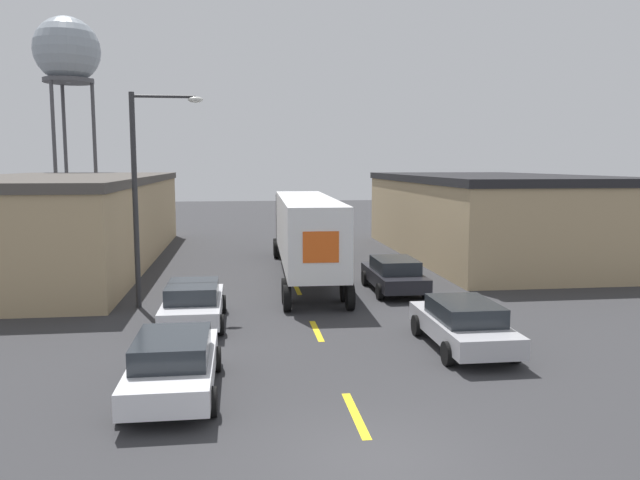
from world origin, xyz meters
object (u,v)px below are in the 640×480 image
Objects in this scene: parked_car_right_mid at (394,274)px; street_lamp at (143,184)px; semi_truck at (304,227)px; water_tower at (67,53)px; parked_car_left_far at (193,302)px; parked_car_left_near at (173,363)px; parked_car_right_near at (463,323)px.

parked_car_right_mid is 10.87m from street_lamp.
water_tower is (-16.04, 21.60, 11.48)m from semi_truck.
parked_car_left_near is at bearing -90.00° from parked_car_left_far.
semi_truck is 3.42× the size of parked_car_left_near.
street_lamp reaches higher than parked_car_left_near.
parked_car_right_near is (3.41, -12.59, -1.60)m from semi_truck.
water_tower is 30.46m from street_lamp.
semi_truck is 0.99× the size of water_tower.
water_tower reaches higher than parked_car_left_near.
street_lamp reaches higher than parked_car_right_near.
parked_car_right_mid is at bearing 53.45° from parked_car_left_near.
parked_car_left_far is at bearing -116.51° from semi_truck.
water_tower is (-11.36, 30.34, 13.07)m from parked_car_left_far.
semi_truck is 9.15m from street_lamp.
street_lamp is (-10.02, -1.55, 3.91)m from parked_car_right_mid.
water_tower reaches higher than parked_car_right_near.
semi_truck is 29.25m from water_tower.
parked_car_left_near is at bearing -126.55° from parked_car_right_mid.
parked_car_left_near is 8.51m from parked_car_right_near.
street_lamp is at bearing -171.20° from parked_car_right_mid.
water_tower is 2.07× the size of street_lamp.
parked_car_left_near is 40.71m from water_tower.
parked_car_right_near is (0.00, -8.26, 0.00)m from parked_car_right_mid.
water_tower is (-19.45, 34.19, 13.07)m from parked_car_right_near.
parked_car_left_far is at bearing 154.57° from parked_car_right_near.
parked_car_left_far is at bearing 90.00° from parked_car_left_near.
semi_truck is 2.04× the size of street_lamp.
water_tower is (-11.36, 36.84, 13.07)m from parked_car_left_near.
semi_truck reaches higher than parked_car_right_near.
parked_car_right_near is at bearing -73.19° from semi_truck.
semi_truck is 16.02m from parked_car_left_near.
parked_car_left_near is at bearing -78.35° from street_lamp.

